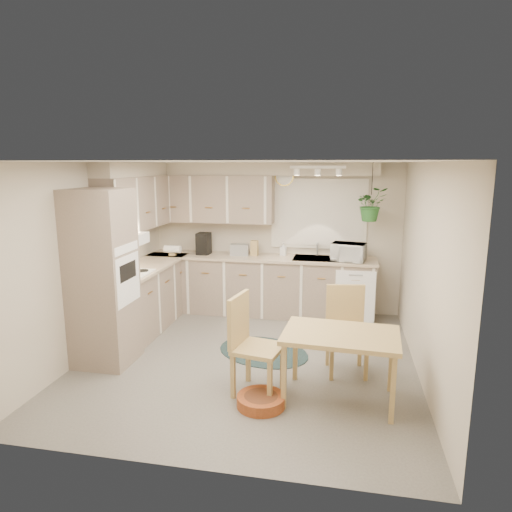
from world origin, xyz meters
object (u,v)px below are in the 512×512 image
pet_bed (261,401)px  braided_rug (263,352)px  chair_back (347,332)px  chair_left (258,346)px  dining_table (340,366)px  microwave (349,250)px

pet_bed → braided_rug: bearing=99.2°
chair_back → braided_rug: 1.22m
chair_left → pet_bed: chair_left is taller
chair_left → pet_bed: bearing=26.8°
dining_table → chair_back: 0.66m
braided_rug → pet_bed: pet_bed is taller
chair_back → pet_bed: size_ratio=2.05×
chair_back → pet_bed: 1.32m
dining_table → chair_back: size_ratio=1.15×
chair_left → microwave: bearing=170.8°
dining_table → microwave: (0.07, 2.46, 0.75)m
dining_table → microwave: 2.58m
dining_table → chair_back: chair_back is taller
chair_back → braided_rug: size_ratio=0.81×
microwave → chair_left: bearing=-98.0°
dining_table → braided_rug: bearing=133.3°
dining_table → pet_bed: size_ratio=2.36×
dining_table → chair_left: bearing=-178.6°
microwave → dining_table: bearing=-79.6°
dining_table → chair_left: 0.85m
dining_table → microwave: bearing=88.4°
dining_table → braided_rug: size_ratio=0.93×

